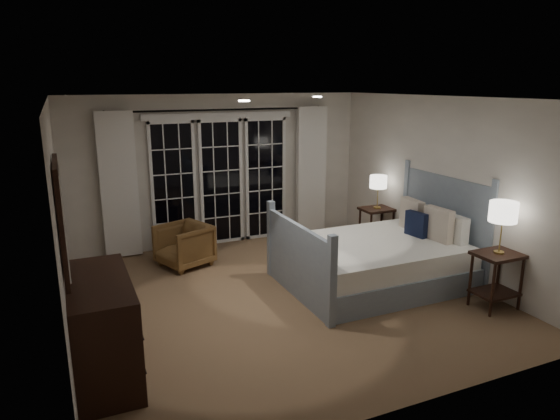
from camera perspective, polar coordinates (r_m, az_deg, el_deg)
name	(u,v)px	position (r m, az deg, el deg)	size (l,w,h in m)	color
floor	(281,296)	(6.53, 0.09, -9.83)	(5.00, 5.00, 0.00)	brown
ceiling	(281,98)	(5.95, 0.10, 12.67)	(5.00, 5.00, 0.00)	silver
wall_left	(60,225)	(5.63, -23.88, -1.58)	(0.02, 5.00, 2.50)	beige
wall_right	(441,186)	(7.47, 17.93, 2.66)	(0.02, 5.00, 2.50)	beige
wall_back	(220,170)	(8.42, -6.84, 4.53)	(5.00, 0.02, 2.50)	beige
wall_front	(410,270)	(4.06, 14.65, -6.68)	(5.00, 0.02, 2.50)	beige
french_doors	(221,180)	(8.41, -6.72, 3.41)	(2.50, 0.04, 2.20)	black
curtain_rod	(220,110)	(8.21, -6.84, 11.31)	(0.03, 0.03, 3.50)	black
curtain_left	(119,185)	(8.00, -17.92, 2.68)	(0.55, 0.10, 2.25)	white
curtain_right	(311,170)	(8.95, 3.59, 4.53)	(0.55, 0.10, 2.25)	white
downlight_a	(317,97)	(6.85, 4.29, 12.78)	(0.12, 0.12, 0.01)	white
downlight_b	(244,101)	(5.36, -4.12, 12.34)	(0.12, 0.12, 0.01)	white
bed	(378,258)	(6.97, 11.18, -5.45)	(2.39, 1.73, 1.40)	gray
nightstand_left	(497,272)	(6.59, 23.51, -6.47)	(0.54, 0.43, 0.70)	black
nightstand_right	(376,221)	(8.42, 10.96, -1.28)	(0.52, 0.41, 0.67)	black
lamp_left	(503,212)	(6.38, 24.17, -0.25)	(0.33, 0.33, 0.63)	tan
lamp_right	(378,182)	(8.27, 11.18, 3.12)	(0.28, 0.28, 0.54)	tan
armchair	(184,245)	(7.59, -10.91, -3.99)	(0.68, 0.70, 0.64)	brown
dresser	(102,328)	(5.01, -19.69, -12.58)	(0.57, 1.34, 0.95)	black
mirror	(61,219)	(4.64, -23.70, -0.93)	(0.05, 0.85, 1.00)	black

